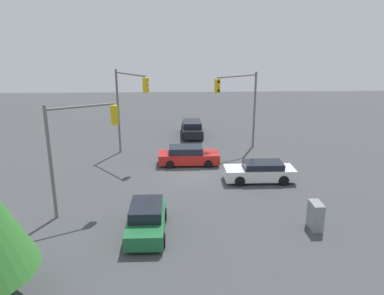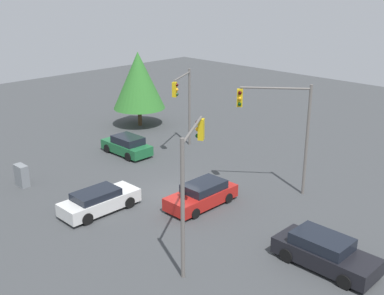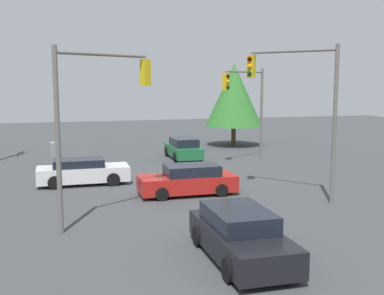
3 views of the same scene
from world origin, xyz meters
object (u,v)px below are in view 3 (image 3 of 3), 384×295
at_px(sedan_dark, 240,235).
at_px(traffic_signal_main, 300,95).
at_px(sedan_green, 183,149).
at_px(sedan_white, 82,172).
at_px(electrical_cabinet, 55,153).
at_px(traffic_signal_cross, 248,98).
at_px(sedan_red, 188,180).
at_px(traffic_signal_aux, 96,104).

distance_m(sedan_dark, traffic_signal_main, 9.06).
distance_m(sedan_green, sedan_white, 9.58).
height_order(sedan_dark, electrical_cabinet, sedan_dark).
bearing_deg(electrical_cabinet, traffic_signal_cross, -101.43).
bearing_deg(sedan_red, traffic_signal_main, -114.38).
relative_size(sedan_green, sedan_white, 0.90).
bearing_deg(sedan_dark, traffic_signal_cross, -112.57).
bearing_deg(traffic_signal_cross, traffic_signal_aux, 18.89).
height_order(traffic_signal_main, electrical_cabinet, traffic_signal_main).
xyz_separation_m(sedan_red, sedan_white, (3.59, 4.67, -0.01)).
distance_m(sedan_white, traffic_signal_main, 11.54).
bearing_deg(sedan_red, traffic_signal_cross, -38.16).
distance_m(sedan_red, electrical_cabinet, 11.78).
bearing_deg(sedan_dark, sedan_white, -71.32).
bearing_deg(sedan_green, sedan_white, -137.25).
distance_m(traffic_signal_cross, traffic_signal_aux, 15.25).
bearing_deg(traffic_signal_main, sedan_green, -28.63).
relative_size(sedan_white, sedan_dark, 0.97).
bearing_deg(sedan_white, sedan_red, 52.47).
height_order(sedan_green, traffic_signal_cross, traffic_signal_cross).
distance_m(traffic_signal_aux, electrical_cabinet, 14.17).
bearing_deg(electrical_cabinet, traffic_signal_main, -138.91).
xyz_separation_m(sedan_green, sedan_white, (-6.50, 7.03, -0.03)).
height_order(traffic_signal_main, traffic_signal_cross, traffic_signal_main).
bearing_deg(electrical_cabinet, sedan_dark, -163.63).
distance_m(sedan_green, traffic_signal_main, 12.98).
relative_size(traffic_signal_cross, electrical_cabinet, 4.30).
distance_m(sedan_green, traffic_signal_aux, 15.62).
xyz_separation_m(sedan_dark, traffic_signal_main, (6.28, -5.19, 3.95)).
xyz_separation_m(sedan_dark, electrical_cabinet, (18.45, 5.42, -0.01)).
distance_m(sedan_dark, electrical_cabinet, 19.23).
xyz_separation_m(traffic_signal_main, traffic_signal_cross, (9.72, -1.47, -0.50)).
xyz_separation_m(sedan_white, traffic_signal_aux, (-7.05, -0.26, 3.80)).
bearing_deg(sedan_white, sedan_dark, 18.68).
bearing_deg(traffic_signal_aux, sedan_green, 30.33).
height_order(traffic_signal_main, traffic_signal_aux, traffic_signal_main).
bearing_deg(sedan_white, sedan_green, 132.75).
height_order(sedan_red, traffic_signal_aux, traffic_signal_aux).
height_order(sedan_white, traffic_signal_aux, traffic_signal_aux).
height_order(traffic_signal_cross, electrical_cabinet, traffic_signal_cross).
distance_m(sedan_green, electrical_cabinet, 8.42).
relative_size(sedan_green, traffic_signal_cross, 0.68).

